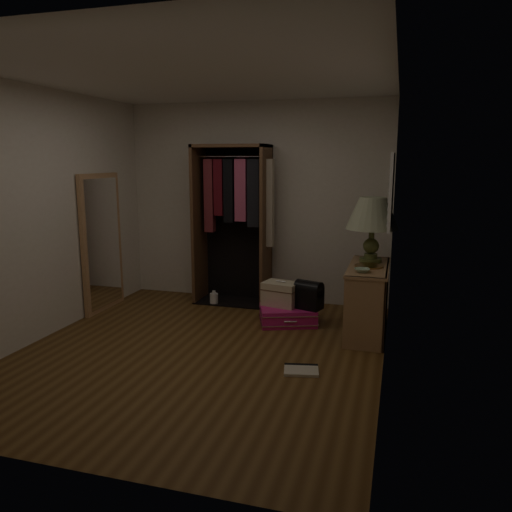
{
  "coord_description": "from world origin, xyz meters",
  "views": [
    {
      "loc": [
        1.82,
        -4.32,
        1.87
      ],
      "look_at": [
        0.3,
        0.95,
        0.8
      ],
      "focal_mm": 35.0,
      "sensor_mm": 36.0,
      "label": 1
    }
  ],
  "objects_px": {
    "open_wardrobe": "(236,210)",
    "black_bag": "(309,294)",
    "table_lamp": "(372,215)",
    "white_jug": "(214,299)",
    "train_case": "(281,294)",
    "pink_suitcase": "(288,315)",
    "floor_mirror": "(102,243)",
    "console_bookshelf": "(367,297)"
  },
  "relations": [
    {
      "from": "train_case",
      "to": "white_jug",
      "type": "relative_size",
      "value": 2.44
    },
    {
      "from": "pink_suitcase",
      "to": "train_case",
      "type": "distance_m",
      "value": 0.26
    },
    {
      "from": "console_bookshelf",
      "to": "white_jug",
      "type": "distance_m",
      "value": 2.07
    },
    {
      "from": "console_bookshelf",
      "to": "floor_mirror",
      "type": "bearing_deg",
      "value": -179.28
    },
    {
      "from": "floor_mirror",
      "to": "pink_suitcase",
      "type": "bearing_deg",
      "value": 1.78
    },
    {
      "from": "table_lamp",
      "to": "open_wardrobe",
      "type": "bearing_deg",
      "value": 162.77
    },
    {
      "from": "floor_mirror",
      "to": "train_case",
      "type": "relative_size",
      "value": 3.73
    },
    {
      "from": "open_wardrobe",
      "to": "white_jug",
      "type": "distance_m",
      "value": 1.18
    },
    {
      "from": "console_bookshelf",
      "to": "open_wardrobe",
      "type": "distance_m",
      "value": 2.06
    },
    {
      "from": "black_bag",
      "to": "white_jug",
      "type": "bearing_deg",
      "value": 179.57
    },
    {
      "from": "open_wardrobe",
      "to": "floor_mirror",
      "type": "relative_size",
      "value": 1.21
    },
    {
      "from": "open_wardrobe",
      "to": "train_case",
      "type": "distance_m",
      "value": 1.33
    },
    {
      "from": "train_case",
      "to": "white_jug",
      "type": "distance_m",
      "value": 1.11
    },
    {
      "from": "pink_suitcase",
      "to": "white_jug",
      "type": "height_order",
      "value": "pink_suitcase"
    },
    {
      "from": "open_wardrobe",
      "to": "white_jug",
      "type": "bearing_deg",
      "value": -137.41
    },
    {
      "from": "floor_mirror",
      "to": "console_bookshelf",
      "type": "bearing_deg",
      "value": 0.72
    },
    {
      "from": "table_lamp",
      "to": "train_case",
      "type": "bearing_deg",
      "value": -174.61
    },
    {
      "from": "open_wardrobe",
      "to": "train_case",
      "type": "height_order",
      "value": "open_wardrobe"
    },
    {
      "from": "black_bag",
      "to": "white_jug",
      "type": "relative_size",
      "value": 1.85
    },
    {
      "from": "black_bag",
      "to": "table_lamp",
      "type": "distance_m",
      "value": 1.13
    },
    {
      "from": "console_bookshelf",
      "to": "table_lamp",
      "type": "height_order",
      "value": "table_lamp"
    },
    {
      "from": "black_bag",
      "to": "white_jug",
      "type": "distance_m",
      "value": 1.43
    },
    {
      "from": "console_bookshelf",
      "to": "open_wardrobe",
      "type": "height_order",
      "value": "open_wardrobe"
    },
    {
      "from": "pink_suitcase",
      "to": "black_bag",
      "type": "relative_size",
      "value": 2.2
    },
    {
      "from": "train_case",
      "to": "white_jug",
      "type": "xyz_separation_m",
      "value": [
        -0.99,
        0.42,
        -0.26
      ]
    },
    {
      "from": "train_case",
      "to": "black_bag",
      "type": "distance_m",
      "value": 0.34
    },
    {
      "from": "pink_suitcase",
      "to": "table_lamp",
      "type": "relative_size",
      "value": 1.07
    },
    {
      "from": "train_case",
      "to": "console_bookshelf",
      "type": "bearing_deg",
      "value": 7.16
    },
    {
      "from": "pink_suitcase",
      "to": "table_lamp",
      "type": "height_order",
      "value": "table_lamp"
    },
    {
      "from": "console_bookshelf",
      "to": "floor_mirror",
      "type": "xyz_separation_m",
      "value": [
        -3.24,
        -0.04,
        0.46
      ]
    },
    {
      "from": "open_wardrobe",
      "to": "white_jug",
      "type": "relative_size",
      "value": 10.97
    },
    {
      "from": "open_wardrobe",
      "to": "white_jug",
      "type": "height_order",
      "value": "open_wardrobe"
    },
    {
      "from": "train_case",
      "to": "table_lamp",
      "type": "distance_m",
      "value": 1.37
    },
    {
      "from": "black_bag",
      "to": "open_wardrobe",
      "type": "bearing_deg",
      "value": 166.79
    },
    {
      "from": "table_lamp",
      "to": "white_jug",
      "type": "xyz_separation_m",
      "value": [
        -1.98,
        0.32,
        -1.19
      ]
    },
    {
      "from": "pink_suitcase",
      "to": "table_lamp",
      "type": "bearing_deg",
      "value": -9.98
    },
    {
      "from": "open_wardrobe",
      "to": "black_bag",
      "type": "height_order",
      "value": "open_wardrobe"
    },
    {
      "from": "pink_suitcase",
      "to": "open_wardrobe",
      "type": "bearing_deg",
      "value": 120.87
    },
    {
      "from": "floor_mirror",
      "to": "black_bag",
      "type": "relative_size",
      "value": 4.92
    },
    {
      "from": "console_bookshelf",
      "to": "pink_suitcase",
      "type": "bearing_deg",
      "value": 177.94
    },
    {
      "from": "pink_suitcase",
      "to": "table_lamp",
      "type": "distance_m",
      "value": 1.48
    },
    {
      "from": "open_wardrobe",
      "to": "pink_suitcase",
      "type": "bearing_deg",
      "value": -39.24
    }
  ]
}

